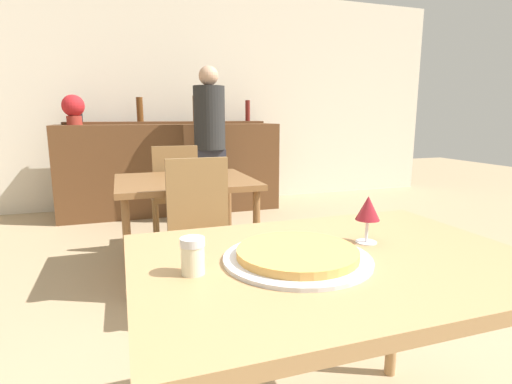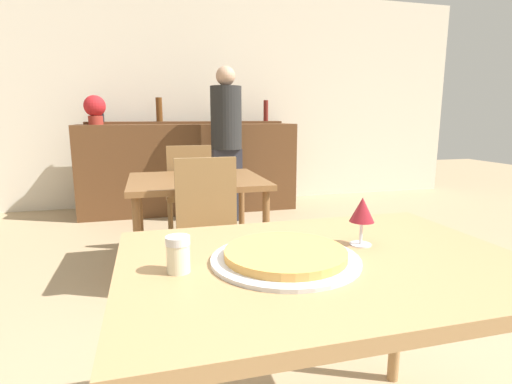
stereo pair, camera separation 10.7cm
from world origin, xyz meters
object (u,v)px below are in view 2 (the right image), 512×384
Objects in this scene: potted_plant at (95,108)px; pizza_tray at (285,255)px; wine_glass at (362,211)px; chair_far_side_back at (189,189)px; chair_far_side_front at (209,224)px; person_standing at (226,139)px; cheese_shaker at (178,254)px.

pizza_tray is at bearing -76.44° from potted_plant.
wine_glass reaches higher than pizza_tray.
wine_glass is at bearing 14.28° from pizza_tray.
chair_far_side_back is at bearing -56.88° from potted_plant.
chair_far_side_back is 2.84× the size of potted_plant.
chair_far_side_front is at bearing 90.00° from chair_far_side_back.
chair_far_side_back is 2.14× the size of pizza_tray.
wine_glass is at bearing -72.16° from potted_plant.
pizza_tray is at bearing 90.85° from chair_far_side_back.
person_standing is (0.51, 0.84, 0.39)m from chair_far_side_back.
potted_plant reaches higher than pizza_tray.
potted_plant reaches higher than cheese_shaker.
person_standing reaches higher than potted_plant.
wine_glass is 4.00m from potted_plant.
person_standing is (0.47, 3.33, 0.14)m from pizza_tray.
chair_far_side_front is 2.15m from person_standing.
potted_plant reaches higher than chair_far_side_front.
person_standing is 1.54m from potted_plant.
chair_far_side_back is 9.28× the size of cheese_shaker.
person_standing reaches higher than pizza_tray.
chair_far_side_front is at bearing 105.03° from wine_glass.
wine_glass is 0.48× the size of potted_plant.
chair_far_side_back is at bearing 90.85° from pizza_tray.
potted_plant is at bearing 103.56° from pizza_tray.
chair_far_side_front is at bearing -103.90° from person_standing.
cheese_shaker is 0.06× the size of person_standing.
chair_far_side_back is at bearing 90.00° from chair_far_side_front.
chair_far_side_front is 1.21m from chair_far_side_back.
cheese_shaker is at bearing -178.57° from pizza_tray.
chair_far_side_back is at bearing 97.64° from wine_glass.
wine_glass is (0.32, -1.21, 0.34)m from chair_far_side_front.
person_standing is at bearing 76.10° from chair_far_side_front.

